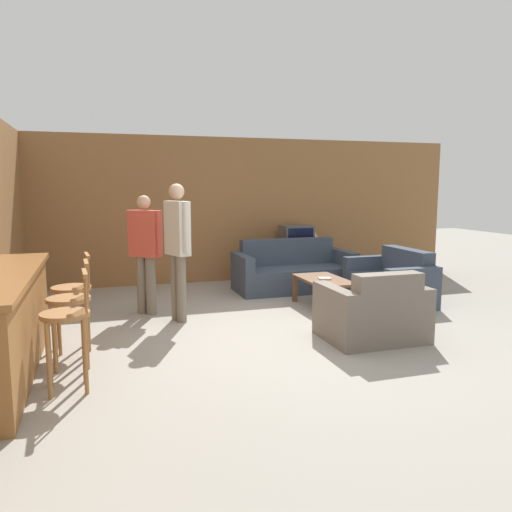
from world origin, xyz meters
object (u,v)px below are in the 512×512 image
at_px(tv, 297,239).
at_px(table_lamp, 313,236).
at_px(book_on_table, 325,278).
at_px(loveseat_right, 391,283).
at_px(tv_unit, 296,266).
at_px(bar_chair_mid, 71,308).
at_px(person_by_counter, 178,243).
at_px(coffee_table, 324,283).
at_px(armchair_near, 373,314).
at_px(couch_far, 293,272).
at_px(person_by_window, 145,248).
at_px(bar_chair_near, 67,324).
at_px(bar_chair_far, 73,296).

height_order(tv, table_lamp, tv).
bearing_deg(book_on_table, loveseat_right, 3.94).
distance_m(tv_unit, table_lamp, 0.66).
xyz_separation_m(bar_chair_mid, tv_unit, (3.76, 3.49, -0.33)).
distance_m(loveseat_right, book_on_table, 1.15).
bearing_deg(person_by_counter, coffee_table, 1.98).
xyz_separation_m(armchair_near, tv_unit, (0.54, 3.64, -0.04)).
xyz_separation_m(tv, table_lamp, (0.34, 0.00, 0.06)).
height_order(bar_chair_mid, tv_unit, bar_chair_mid).
xyz_separation_m(bar_chair_mid, couch_far, (3.38, 2.72, -0.29)).
height_order(tv, book_on_table, tv).
bearing_deg(armchair_near, tv_unit, 81.50).
height_order(loveseat_right, tv_unit, loveseat_right).
bearing_deg(couch_far, coffee_table, -92.40).
xyz_separation_m(couch_far, table_lamp, (0.71, 0.78, 0.53)).
xyz_separation_m(armchair_near, person_by_counter, (-1.98, 1.46, 0.72)).
relative_size(bar_chair_mid, tv_unit, 1.06).
xyz_separation_m(coffee_table, table_lamp, (0.77, 2.10, 0.46)).
bearing_deg(loveseat_right, book_on_table, -176.06).
bearing_deg(bar_chair_mid, couch_far, 38.77).
distance_m(bar_chair_mid, armchair_near, 3.23).
relative_size(coffee_table, person_by_window, 0.64).
bearing_deg(couch_far, loveseat_right, -50.32).
xyz_separation_m(bar_chair_near, couch_far, (3.38, 3.31, -0.29)).
bearing_deg(couch_far, person_by_window, -160.48).
bearing_deg(table_lamp, person_by_counter, -142.75).
relative_size(coffee_table, person_by_counter, 0.58).
bearing_deg(bar_chair_mid, tv, 42.85).
bearing_deg(person_by_window, table_lamp, 27.32).
relative_size(bar_chair_near, bar_chair_far, 1.00).
distance_m(bar_chair_far, person_by_counter, 1.53).
relative_size(coffee_table, tv, 1.86).
bearing_deg(tv, couch_far, -116.11).
height_order(bar_chair_near, couch_far, bar_chair_near).
bearing_deg(tv, bar_chair_near, -132.63).
relative_size(bar_chair_near, person_by_window, 0.63).
bearing_deg(table_lamp, tv, -179.49).
distance_m(coffee_table, table_lamp, 2.28).
relative_size(bar_chair_near, tv, 1.85).
relative_size(bar_chair_mid, person_by_window, 0.63).
relative_size(armchair_near, person_by_counter, 0.61).
relative_size(couch_far, loveseat_right, 1.42).
height_order(bar_chair_mid, loveseat_right, bar_chair_mid).
xyz_separation_m(book_on_table, table_lamp, (0.78, 2.15, 0.38)).
height_order(tv_unit, person_by_counter, person_by_counter).
xyz_separation_m(bar_chair_near, loveseat_right, (4.46, 2.02, -0.29)).
height_order(tv_unit, person_by_window, person_by_window).
bearing_deg(bar_chair_near, table_lamp, 44.94).
bearing_deg(bar_chair_mid, loveseat_right, 17.71).
height_order(bar_chair_near, person_by_window, person_by_window).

